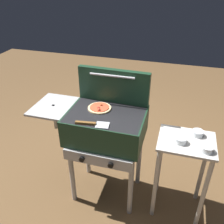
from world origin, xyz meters
TOP-DOWN VIEW (x-y plane):
  - ground_plane at (0.00, 0.00)m, footprint 8.00×8.00m
  - grill at (-0.01, -0.00)m, footprint 0.96×0.53m
  - grill_lid_open at (0.00, 0.21)m, footprint 0.63×0.09m
  - pizza_pepperoni at (-0.08, 0.05)m, footprint 0.20×0.20m
  - spatula at (-0.05, -0.19)m, footprint 0.27×0.10m
  - prep_table at (0.66, 0.00)m, footprint 0.44×0.36m
  - topping_bowl_near at (0.61, -0.04)m, footprint 0.09×0.09m
  - topping_bowl_far at (0.80, -0.09)m, footprint 0.09×0.09m
  - topping_bowl_middle at (0.74, 0.09)m, footprint 0.09×0.09m

SIDE VIEW (x-z plane):
  - ground_plane at x=0.00m, z-range 0.00..0.00m
  - prep_table at x=0.66m, z-range 0.16..0.93m
  - grill at x=-0.01m, z-range 0.31..1.21m
  - topping_bowl_near at x=0.61m, z-range 0.76..0.81m
  - topping_bowl_middle at x=0.74m, z-range 0.76..0.81m
  - topping_bowl_far at x=0.80m, z-range 0.76..0.81m
  - spatula at x=-0.05m, z-range 0.90..0.92m
  - pizza_pepperoni at x=-0.08m, z-range 0.89..0.93m
  - grill_lid_open at x=0.00m, z-range 0.90..1.20m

